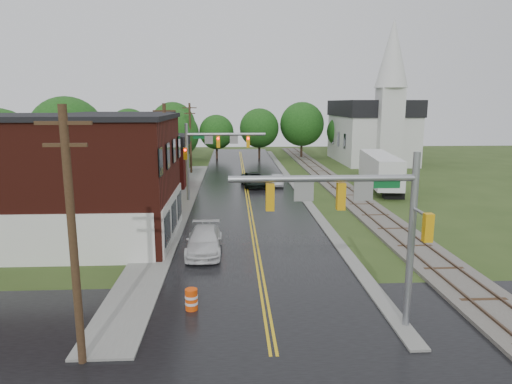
{
  "coord_description": "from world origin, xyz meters",
  "views": [
    {
      "loc": [
        -1.43,
        -14.95,
        9.03
      ],
      "look_at": [
        0.03,
        13.21,
        3.5
      ],
      "focal_mm": 32.0,
      "sensor_mm": 36.0,
      "label": 1
    }
  ],
  "objects": [
    {
      "name": "ground",
      "position": [
        0.0,
        0.0,
        0.0
      ],
      "size": [
        160.0,
        160.0,
        0.0
      ],
      "primitive_type": "plane",
      "color": "#2F4319",
      "rests_on": "ground"
    },
    {
      "name": "tree_left_c",
      "position": [
        -13.85,
        39.9,
        4.51
      ],
      "size": [
        6.0,
        6.0,
        7.65
      ],
      "color": "black",
      "rests_on": "ground"
    },
    {
      "name": "church",
      "position": [
        20.0,
        53.74,
        5.83
      ],
      "size": [
        10.4,
        18.4,
        20.0
      ],
      "color": "silver",
      "rests_on": "ground"
    },
    {
      "name": "railroad",
      "position": [
        10.0,
        35.0,
        0.11
      ],
      "size": [
        3.2,
        80.0,
        0.3
      ],
      "color": "#59544C",
      "rests_on": "ground"
    },
    {
      "name": "utility_pole_b",
      "position": [
        -6.8,
        22.0,
        4.72
      ],
      "size": [
        1.8,
        0.28,
        9.0
      ],
      "color": "#382616",
      "rests_on": "ground"
    },
    {
      "name": "curb_right",
      "position": [
        5.4,
        35.0,
        0.0
      ],
      "size": [
        0.8,
        70.0,
        0.12
      ],
      "primitive_type": "cube",
      "color": "gray",
      "rests_on": "ground"
    },
    {
      "name": "yellow_house",
      "position": [
        -11.0,
        26.0,
        3.2
      ],
      "size": [
        8.0,
        7.0,
        6.4
      ],
      "primitive_type": "cube",
      "color": "tan",
      "rests_on": "ground"
    },
    {
      "name": "darkred_building",
      "position": [
        -10.0,
        35.0,
        2.2
      ],
      "size": [
        7.0,
        6.0,
        4.4
      ],
      "primitive_type": "cube",
      "color": "#3F0F0C",
      "rests_on": "ground"
    },
    {
      "name": "sedan_silver",
      "position": [
        3.5,
        34.38,
        0.61
      ],
      "size": [
        1.56,
        3.76,
        1.21
      ],
      "primitive_type": "imported",
      "rotation": [
        0.0,
        0.0,
        -0.08
      ],
      "color": "#ACADB1",
      "rests_on": "ground"
    },
    {
      "name": "utility_pole_a",
      "position": [
        -6.8,
        0.0,
        4.72
      ],
      "size": [
        1.8,
        0.28,
        9.0
      ],
      "color": "#382616",
      "rests_on": "ground"
    },
    {
      "name": "traffic_signal_near",
      "position": [
        3.47,
        2.0,
        4.97
      ],
      "size": [
        7.34,
        0.3,
        7.2
      ],
      "color": "gray",
      "rests_on": "ground"
    },
    {
      "name": "suv_dark",
      "position": [
        0.9,
        34.24,
        0.73
      ],
      "size": [
        2.93,
        5.48,
        1.46
      ],
      "primitive_type": "imported",
      "rotation": [
        0.0,
        0.0,
        0.1
      ],
      "color": "black",
      "rests_on": "ground"
    },
    {
      "name": "utility_pole_c",
      "position": [
        -6.8,
        44.0,
        4.72
      ],
      "size": [
        1.8,
        0.28,
        9.0
      ],
      "color": "#382616",
      "rests_on": "ground"
    },
    {
      "name": "cross_road",
      "position": [
        0.0,
        2.0,
        0.0
      ],
      "size": [
        60.0,
        9.0,
        0.02
      ],
      "primitive_type": "cube",
      "color": "black",
      "rests_on": "ground"
    },
    {
      "name": "main_road",
      "position": [
        0.0,
        30.0,
        0.0
      ],
      "size": [
        10.0,
        90.0,
        0.02
      ],
      "primitive_type": "cube",
      "color": "black",
      "rests_on": "ground"
    },
    {
      "name": "traffic_signal_far",
      "position": [
        -3.47,
        27.0,
        4.97
      ],
      "size": [
        7.34,
        0.43,
        7.2
      ],
      "color": "gray",
      "rests_on": "ground"
    },
    {
      "name": "brick_building",
      "position": [
        -12.48,
        15.0,
        4.15
      ],
      "size": [
        14.3,
        10.3,
        8.3
      ],
      "color": "#4B1810",
      "rests_on": "ground"
    },
    {
      "name": "sidewalk_left",
      "position": [
        -6.2,
        25.0,
        0.0
      ],
      "size": [
        2.4,
        50.0,
        0.12
      ],
      "primitive_type": "cube",
      "color": "gray",
      "rests_on": "ground"
    },
    {
      "name": "semi_trailer",
      "position": [
        13.98,
        31.48,
        2.22
      ],
      "size": [
        3.94,
        11.91,
        3.72
      ],
      "color": "black",
      "rests_on": "ground"
    },
    {
      "name": "tree_left_b",
      "position": [
        -17.85,
        31.9,
        5.72
      ],
      "size": [
        7.6,
        7.6,
        9.69
      ],
      "color": "black",
      "rests_on": "ground"
    },
    {
      "name": "tree_left_e",
      "position": [
        -8.85,
        45.9,
        4.81
      ],
      "size": [
        6.4,
        6.4,
        8.16
      ],
      "color": "black",
      "rests_on": "ground"
    },
    {
      "name": "pickup_white",
      "position": [
        -3.2,
        11.85,
        0.75
      ],
      "size": [
        2.1,
        5.14,
        1.49
      ],
      "primitive_type": "imported",
      "rotation": [
        0.0,
        0.0,
        0.0
      ],
      "color": "silver",
      "rests_on": "ground"
    },
    {
      "name": "construction_barrel",
      "position": [
        -3.31,
        4.0,
        0.49
      ],
      "size": [
        0.61,
        0.61,
        0.98
      ],
      "primitive_type": "cylinder",
      "rotation": [
        0.0,
        0.0,
        0.11
      ],
      "color": "#E4450A",
      "rests_on": "ground"
    }
  ]
}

